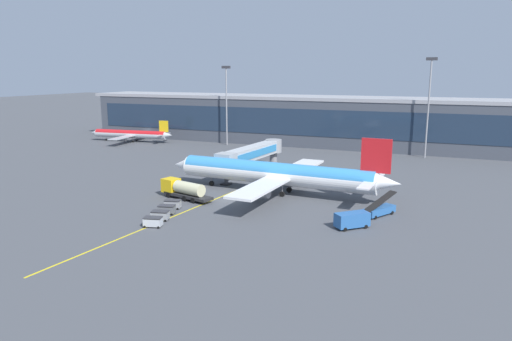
{
  "coord_description": "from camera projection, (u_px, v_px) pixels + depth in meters",
  "views": [
    {
      "loc": [
        36.13,
        -72.54,
        22.26
      ],
      "look_at": [
        2.92,
        6.01,
        4.5
      ],
      "focal_mm": 33.16,
      "sensor_mm": 36.0,
      "label": 1
    }
  ],
  "objects": [
    {
      "name": "apron_light_mast_1",
      "position": [
        226.0,
        99.0,
        145.13
      ],
      "size": [
        2.8,
        0.5,
        24.18
      ],
      "color": "gray",
      "rests_on": "ground_plane"
    },
    {
      "name": "fuel_tanker",
      "position": [
        183.0,
        189.0,
        84.57
      ],
      "size": [
        11.08,
        5.14,
        3.25
      ],
      "color": "#232326",
      "rests_on": "ground_plane"
    },
    {
      "name": "apron_light_mast_0",
      "position": [
        429.0,
        101.0,
        122.57
      ],
      "size": [
        2.8,
        0.5,
        26.03
      ],
      "color": "gray",
      "rests_on": "ground_plane"
    },
    {
      "name": "terminal_building",
      "position": [
        385.0,
        123.0,
        139.59
      ],
      "size": [
        199.4,
        18.51,
        14.98
      ],
      "color": "#424751",
      "rests_on": "ground_plane"
    },
    {
      "name": "apron_lead_in_line",
      "position": [
        222.0,
        196.0,
        86.36
      ],
      "size": [
        8.73,
        79.59,
        0.01
      ],
      "primitive_type": "cube",
      "rotation": [
        0.0,
        0.0,
        -0.11
      ],
      "color": "yellow",
      "rests_on": "ground_plane"
    },
    {
      "name": "ground_plane",
      "position": [
        228.0,
        200.0,
        83.72
      ],
      "size": [
        700.0,
        700.0,
        0.0
      ],
      "primitive_type": "plane",
      "color": "#47494F"
    },
    {
      "name": "baggage_cart_3",
      "position": [
        173.0,
        204.0,
        78.6
      ],
      "size": [
        2.96,
        2.21,
        1.48
      ],
      "color": "gray",
      "rests_on": "ground_plane"
    },
    {
      "name": "commuter_jet_far",
      "position": [
        131.0,
        134.0,
        153.82
      ],
      "size": [
        29.93,
        23.97,
        7.24
      ],
      "color": "#B2B7BC",
      "rests_on": "ground_plane"
    },
    {
      "name": "crew_van",
      "position": [
        351.0,
        219.0,
        68.57
      ],
      "size": [
        5.05,
        4.99,
        2.3
      ],
      "color": "#285B9E",
      "rests_on": "ground_plane"
    },
    {
      "name": "baggage_cart_1",
      "position": [
        160.0,
        215.0,
        72.39
      ],
      "size": [
        2.96,
        2.21,
        1.48
      ],
      "color": "gray",
      "rests_on": "ground_plane"
    },
    {
      "name": "baggage_cart_2",
      "position": [
        167.0,
        209.0,
        75.49
      ],
      "size": [
        2.96,
        2.21,
        1.48
      ],
      "color": "#595B60",
      "rests_on": "ground_plane"
    },
    {
      "name": "belt_loader",
      "position": [
        379.0,
        210.0,
        74.66
      ],
      "size": [
        4.56,
        6.68,
        3.49
      ],
      "color": "#285B9E",
      "rests_on": "ground_plane"
    },
    {
      "name": "baggage_cart_0",
      "position": [
        153.0,
        222.0,
        69.28
      ],
      "size": [
        2.96,
        2.21,
        1.48
      ],
      "color": "#B2B7BC",
      "rests_on": "ground_plane"
    },
    {
      "name": "main_airliner",
      "position": [
        276.0,
        173.0,
        87.83
      ],
      "size": [
        45.36,
        36.03,
        11.45
      ],
      "color": "white",
      "rests_on": "ground_plane"
    },
    {
      "name": "jet_bridge",
      "position": [
        253.0,
        153.0,
        104.36
      ],
      "size": [
        5.82,
        25.42,
        6.51
      ],
      "color": "#B2B7BC",
      "rests_on": "ground_plane"
    }
  ]
}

